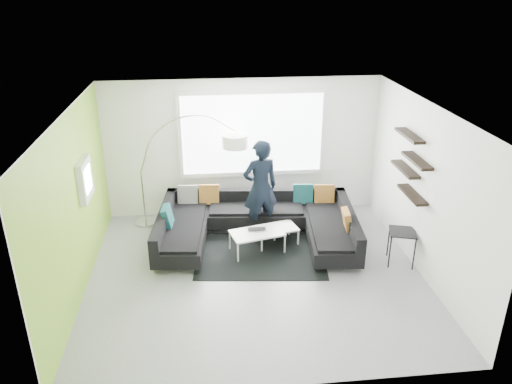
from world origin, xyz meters
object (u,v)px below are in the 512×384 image
(side_table, at_px, (401,247))
(person, at_px, (260,188))
(arc_lamp, at_px, (141,171))
(coffee_table, at_px, (267,238))
(laptop, at_px, (257,230))
(sectional_sofa, at_px, (257,227))

(side_table, distance_m, person, 2.74)
(arc_lamp, relative_size, side_table, 3.71)
(arc_lamp, distance_m, person, 2.34)
(coffee_table, xyz_separation_m, side_table, (2.23, -0.77, 0.11))
(person, distance_m, laptop, 0.89)
(sectional_sofa, bearing_deg, arc_lamp, 159.86)
(coffee_table, bearing_deg, arc_lamp, 138.37)
(sectional_sofa, xyz_separation_m, laptop, (-0.02, -0.26, 0.06))
(coffee_table, bearing_deg, person, 80.51)
(sectional_sofa, xyz_separation_m, arc_lamp, (-2.14, 1.03, 0.79))
(arc_lamp, bearing_deg, person, -2.27)
(sectional_sofa, distance_m, coffee_table, 0.28)
(person, bearing_deg, sectional_sofa, 60.26)
(sectional_sofa, bearing_deg, laptop, -89.08)
(coffee_table, distance_m, person, 0.96)
(sectional_sofa, relative_size, person, 2.01)
(person, xyz_separation_m, laptop, (-0.14, -0.70, -0.53))
(side_table, height_order, person, person)
(arc_lamp, xyz_separation_m, person, (2.26, -0.60, -0.19))
(laptop, bearing_deg, sectional_sofa, 85.76)
(coffee_table, relative_size, laptop, 3.66)
(arc_lamp, bearing_deg, sectional_sofa, -13.13)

